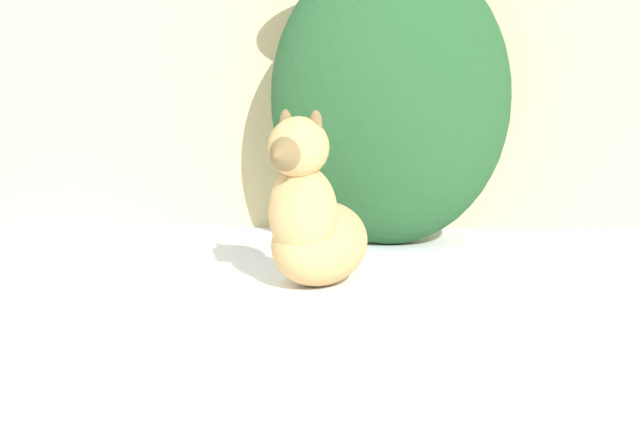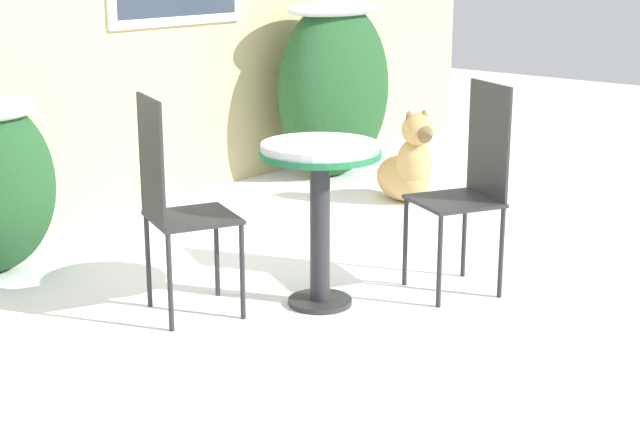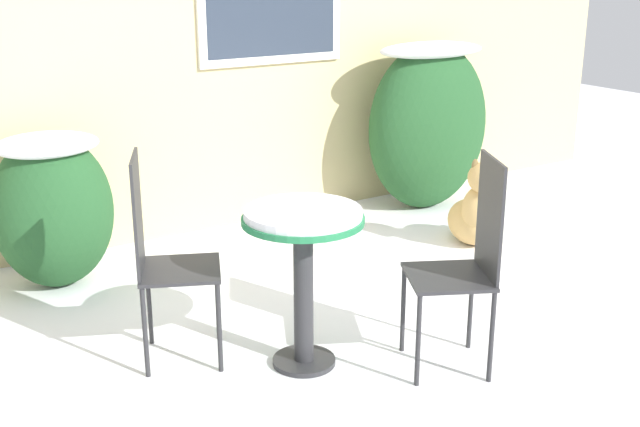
{
  "view_description": "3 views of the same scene",
  "coord_description": "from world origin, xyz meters",
  "px_view_note": "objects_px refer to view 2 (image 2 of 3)",
  "views": [
    {
      "loc": [
        1.62,
        -2.65,
        0.81
      ],
      "look_at": [
        1.46,
        0.9,
        0.27
      ],
      "focal_mm": 55.0,
      "sensor_mm": 36.0,
      "label": 1
    },
    {
      "loc": [
        -3.94,
        -2.93,
        1.72
      ],
      "look_at": [
        -0.46,
        0.02,
        0.46
      ],
      "focal_mm": 55.0,
      "sensor_mm": 36.0,
      "label": 2
    },
    {
      "loc": [
        -2.32,
        -3.06,
        1.95
      ],
      "look_at": [
        0.0,
        0.6,
        0.55
      ],
      "focal_mm": 45.0,
      "sensor_mm": 36.0,
      "label": 3
    }
  ],
  "objects_px": {
    "patio_chair_far_side": "(469,181)",
    "dog": "(408,168)",
    "patio_table": "(320,180)",
    "patio_chair_near_table": "(175,200)"
  },
  "relations": [
    {
      "from": "patio_chair_near_table",
      "to": "dog",
      "type": "relative_size",
      "value": 1.6
    },
    {
      "from": "patio_chair_far_side",
      "to": "dog",
      "type": "height_order",
      "value": "patio_chair_far_side"
    },
    {
      "from": "patio_chair_near_table",
      "to": "patio_chair_far_side",
      "type": "distance_m",
      "value": 1.47
    },
    {
      "from": "patio_chair_far_side",
      "to": "dog",
      "type": "bearing_deg",
      "value": 161.63
    },
    {
      "from": "patio_chair_far_side",
      "to": "patio_chair_near_table",
      "type": "bearing_deg",
      "value": -98.61
    },
    {
      "from": "patio_table",
      "to": "patio_chair_near_table",
      "type": "xyz_separation_m",
      "value": [
        -0.55,
        0.42,
        -0.06
      ]
    },
    {
      "from": "patio_table",
      "to": "dog",
      "type": "xyz_separation_m",
      "value": [
        1.9,
        0.83,
        -0.39
      ]
    },
    {
      "from": "patio_chair_near_table",
      "to": "dog",
      "type": "distance_m",
      "value": 2.51
    },
    {
      "from": "patio_table",
      "to": "dog",
      "type": "distance_m",
      "value": 2.11
    },
    {
      "from": "patio_chair_far_side",
      "to": "dog",
      "type": "distance_m",
      "value": 1.8
    }
  ]
}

